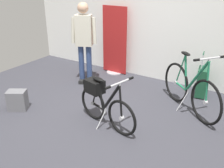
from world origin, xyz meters
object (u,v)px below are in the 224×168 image
rolling_suitcase (202,82)px  backpack_on_floor (18,100)px  display_bike_left (190,89)px  visitor_near_wall (84,39)px  floor_banner_stand (115,45)px  folding_bike_foreground (103,101)px

rolling_suitcase → backpack_on_floor: 3.29m
display_bike_left → visitor_near_wall: 2.26m
floor_banner_stand → display_bike_left: (1.96, -0.84, -0.27)m
folding_bike_foreground → display_bike_left: display_bike_left is taller
floor_banner_stand → folding_bike_foreground: (1.00, -1.94, -0.27)m
display_bike_left → floor_banner_stand: bearing=156.8°
floor_banner_stand → display_bike_left: floor_banner_stand is taller
folding_bike_foreground → backpack_on_floor: size_ratio=3.05×
floor_banner_stand → folding_bike_foreground: bearing=-62.7°
display_bike_left → rolling_suitcase: 0.69m
visitor_near_wall → rolling_suitcase: 2.40m
folding_bike_foreground → backpack_on_floor: bearing=-165.1°
floor_banner_stand → folding_bike_foreground: floor_banner_stand is taller
display_bike_left → visitor_near_wall: size_ratio=0.74×
floor_banner_stand → rolling_suitcase: 2.04m
folding_bike_foreground → visitor_near_wall: visitor_near_wall is taller
floor_banner_stand → visitor_near_wall: size_ratio=0.92×
floor_banner_stand → folding_bike_foreground: size_ratio=1.33×
folding_bike_foreground → rolling_suitcase: 2.05m
display_bike_left → rolling_suitcase: size_ratio=1.45×
floor_banner_stand → display_bike_left: size_ratio=1.24×
floor_banner_stand → visitor_near_wall: (-0.23, -0.77, 0.26)m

